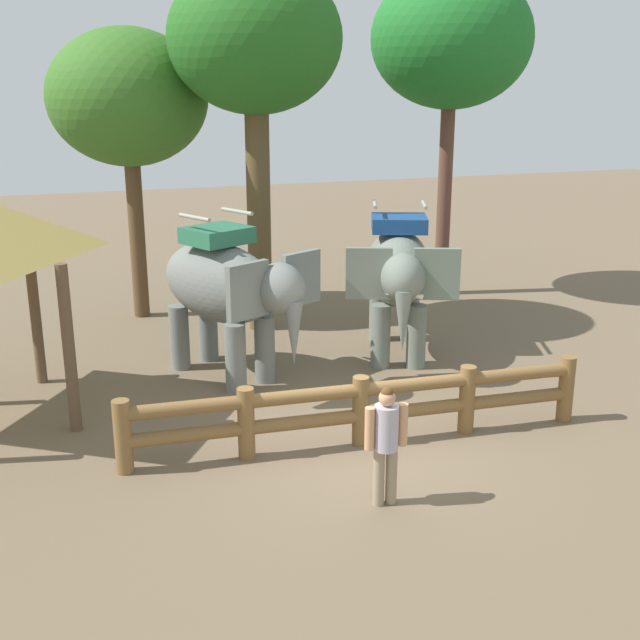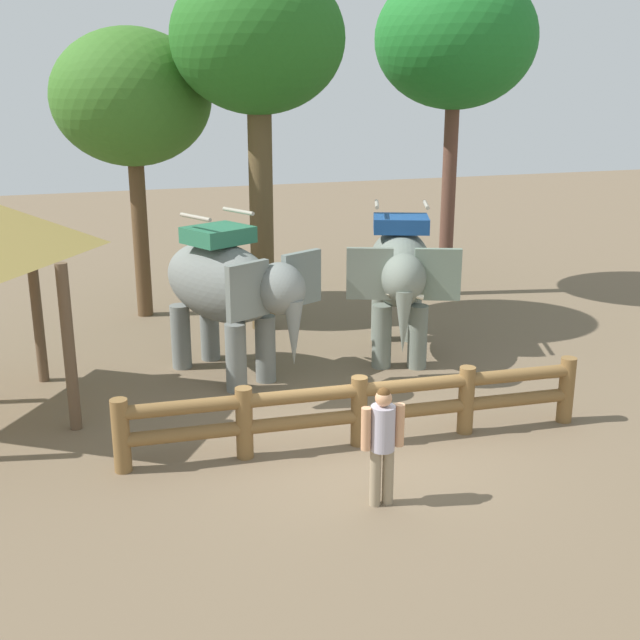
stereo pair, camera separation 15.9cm
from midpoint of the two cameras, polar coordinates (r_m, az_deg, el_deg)
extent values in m
plane|color=brown|center=(11.73, 2.76, -9.14)|extent=(60.00, 60.00, 0.00)
cylinder|color=brown|center=(11.17, -14.33, -8.10)|extent=(0.24, 0.24, 1.05)
cylinder|color=brown|center=(11.28, -5.71, -7.37)|extent=(0.24, 0.24, 1.05)
cylinder|color=brown|center=(11.64, 2.52, -6.52)|extent=(0.24, 0.24, 1.05)
cylinder|color=brown|center=(12.22, 10.10, -5.62)|extent=(0.24, 0.24, 1.05)
cylinder|color=brown|center=(12.99, 16.86, -4.72)|extent=(0.24, 0.24, 1.05)
cylinder|color=brown|center=(11.67, 2.52, -6.86)|extent=(6.72, 0.70, 0.20)
cylinder|color=brown|center=(11.51, 2.54, -5.03)|extent=(6.72, 0.70, 0.20)
cylinder|color=slate|center=(14.04, -4.30, -2.08)|extent=(0.36, 0.36, 1.20)
cylinder|color=slate|center=(13.64, -6.39, -2.71)|extent=(0.36, 0.36, 1.20)
cylinder|color=slate|center=(15.24, -8.31, -0.68)|extent=(0.36, 0.36, 1.20)
cylinder|color=slate|center=(14.88, -10.33, -1.21)|extent=(0.36, 0.36, 1.20)
ellipsoid|color=slate|center=(14.13, -7.57, 2.70)|extent=(2.26, 2.95, 1.40)
ellipsoid|color=slate|center=(12.89, -3.23, 2.26)|extent=(1.08, 1.14, 0.85)
cube|color=slate|center=(13.34, -1.70, 3.00)|extent=(0.77, 0.46, 0.90)
cube|color=slate|center=(12.59, -5.54, 2.09)|extent=(0.77, 0.46, 0.90)
cone|color=slate|center=(12.86, -2.24, -0.94)|extent=(0.32, 0.32, 1.10)
cube|color=#296D4D|center=(13.95, -7.70, 6.05)|extent=(1.31, 1.25, 0.28)
cylinder|color=#A59E8C|center=(14.17, -6.28, 7.74)|extent=(0.42, 0.76, 0.07)
cylinder|color=#A59E8C|center=(13.62, -9.30, 7.26)|extent=(0.42, 0.76, 0.07)
cylinder|color=slate|center=(14.78, 6.60, -1.17)|extent=(0.36, 0.36, 1.20)
cylinder|color=slate|center=(14.74, 4.05, -1.15)|extent=(0.36, 0.36, 1.20)
cylinder|color=slate|center=(16.32, 6.21, 0.57)|extent=(0.36, 0.36, 1.20)
cylinder|color=slate|center=(16.29, 3.90, 0.60)|extent=(0.36, 0.36, 1.20)
ellipsoid|color=slate|center=(15.24, 5.29, 3.79)|extent=(2.11, 2.94, 1.40)
ellipsoid|color=slate|center=(13.65, 5.63, 3.00)|extent=(1.04, 1.12, 0.85)
cube|color=slate|center=(13.80, 8.02, 3.28)|extent=(0.78, 0.41, 0.90)
cube|color=slate|center=(13.73, 3.19, 3.35)|extent=(0.78, 0.41, 0.90)
cone|color=slate|center=(13.53, 5.62, -0.12)|extent=(0.32, 0.32, 1.10)
cone|color=beige|center=(13.51, 6.31, 1.75)|extent=(0.37, 0.23, 0.15)
cone|color=beige|center=(13.49, 4.98, 1.77)|extent=(0.37, 0.23, 0.15)
cube|color=navy|center=(15.07, 5.38, 6.89)|extent=(1.28, 1.21, 0.28)
cylinder|color=#A59E8C|center=(15.05, 7.17, 8.20)|extent=(0.36, 0.78, 0.07)
cylinder|color=#A59E8C|center=(15.00, 3.65, 8.27)|extent=(0.36, 0.78, 0.07)
cylinder|color=gray|center=(10.19, 4.67, -11.04)|extent=(0.14, 0.14, 0.75)
cylinder|color=gray|center=(10.14, 3.77, -11.17)|extent=(0.14, 0.14, 0.75)
cylinder|color=#B2ABBA|center=(9.87, 4.30, -7.69)|extent=(0.32, 0.32, 0.58)
cylinder|color=tan|center=(9.94, 5.49, -7.46)|extent=(0.12, 0.12, 0.55)
cylinder|color=tan|center=(9.80, 3.10, -7.77)|extent=(0.12, 0.12, 0.55)
sphere|color=tan|center=(9.72, 4.35, -5.58)|extent=(0.21, 0.21, 0.21)
sphere|color=#593819|center=(9.70, 4.36, -5.27)|extent=(0.16, 0.16, 0.16)
cylinder|color=brown|center=(14.63, -20.01, 0.58)|extent=(0.18, 0.18, 2.60)
cylinder|color=brown|center=(12.41, -17.88, -2.01)|extent=(0.18, 0.18, 2.60)
cylinder|color=brown|center=(18.13, -13.22, 6.18)|extent=(0.35, 0.35, 3.86)
ellipsoid|color=#366A22|center=(17.85, -13.85, 15.21)|extent=(3.37, 3.37, 2.86)
cylinder|color=brown|center=(16.71, -4.67, 7.63)|extent=(0.49, 0.49, 4.97)
ellipsoid|color=#22621D|center=(16.52, -4.97, 19.46)|extent=(3.43, 3.43, 2.92)
cylinder|color=brown|center=(19.73, 8.67, 8.96)|extent=(0.34, 0.34, 5.02)
ellipsoid|color=#1E6F27|center=(19.58, 9.15, 19.26)|extent=(3.72, 3.72, 3.16)
camera|label=1|loc=(0.08, -90.35, -0.11)|focal=44.72mm
camera|label=2|loc=(0.08, 89.65, 0.11)|focal=44.72mm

